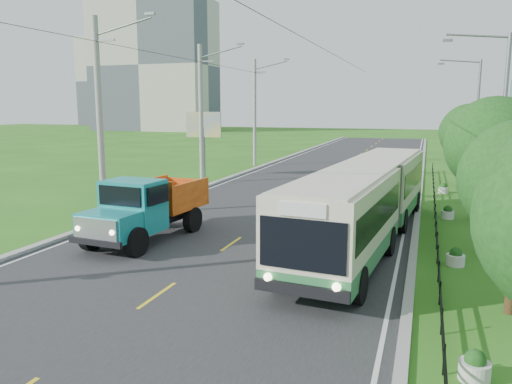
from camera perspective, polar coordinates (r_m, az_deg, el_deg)
The scene contains 26 objects.
ground at distance 15.56m, azimuth -11.21°, elevation -11.55°, with size 240.00×240.00×0.00m, color #285E16.
road at distance 33.79m, azimuth 5.97°, elevation 0.15°, with size 14.00×120.00×0.02m, color #28282B.
curb_left at distance 36.05m, azimuth -5.25°, elevation 0.87°, with size 0.40×120.00×0.15m, color #9E9E99.
curb_right at distance 32.96m, azimuth 18.17°, elevation -0.46°, with size 0.30×120.00×0.10m, color #9E9E99.
edge_line_left at distance 35.84m, azimuth -4.45°, elevation 0.74°, with size 0.12×120.00×0.00m, color silver.
edge_line_right at distance 32.97m, azimuth 17.30°, elevation -0.46°, with size 0.12×120.00×0.00m, color silver.
centre_dash at distance 15.56m, azimuth -11.21°, elevation -11.47°, with size 0.12×2.20×0.00m, color yellow.
railing_right at distance 27.02m, azimuth 19.78°, elevation -2.17°, with size 0.04×40.00×0.60m, color black.
pole_near at distance 26.60m, azimuth -17.38°, elevation 8.20°, with size 3.51×0.32×10.00m.
pole_mid at distance 36.98m, azimuth -6.25°, elevation 8.88°, with size 3.51×0.32×10.00m.
pole_far at distance 48.12m, azimuth -0.11°, elevation 9.12°, with size 3.51×0.32×10.00m.
tree_third at distance 20.84m, azimuth 25.66°, elevation 4.33°, with size 3.60×3.62×6.00m.
tree_fourth at distance 26.82m, azimuth 24.16°, elevation 4.57°, with size 3.24×3.31×5.40m.
tree_fifth at distance 32.77m, azimuth 23.28°, elevation 5.88°, with size 3.48×3.52×5.80m.
tree_back at distance 38.76m, azimuth 22.63°, elevation 6.10°, with size 3.30×3.36×5.50m.
streetlight_mid at distance 26.70m, azimuth 26.07°, elevation 7.25°, with size 3.02×0.20×9.07m.
streetlight_far at distance 40.63m, azimuth 23.70°, elevation 7.93°, with size 3.02×0.20×9.07m.
planter_front at distance 11.82m, azimuth 23.72°, elevation -17.86°, with size 0.64×0.64×0.67m.
planter_near at distance 19.28m, azimuth 21.84°, elevation -6.99°, with size 0.64×0.64×0.67m.
planter_mid at distance 27.04m, azimuth 21.05°, elevation -2.27°, with size 0.64×0.64×0.67m.
planter_far at distance 34.92m, azimuth 20.62°, elevation 0.34°, with size 0.64×0.64×0.67m.
billboard_left at distance 40.26m, azimuth -6.01°, elevation 7.20°, with size 3.00×0.20×5.20m.
apartment_near at distance 124.65m, azimuth -11.55°, elevation 13.85°, with size 28.00×14.00×30.00m, color #B7B2A3.
apartment_far at distance 158.90m, azimuth -14.84°, elevation 12.07°, with size 24.00×14.00×26.00m, color #B7B2A3.
bus at distance 21.14m, azimuth 12.56°, elevation -0.50°, with size 4.15×16.81×3.21m.
dump_truck at distance 21.54m, azimuth -12.40°, elevation -1.42°, with size 2.94×6.57×2.69m.
Camera 1 is at (7.41, -12.49, 5.60)m, focal length 35.00 mm.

